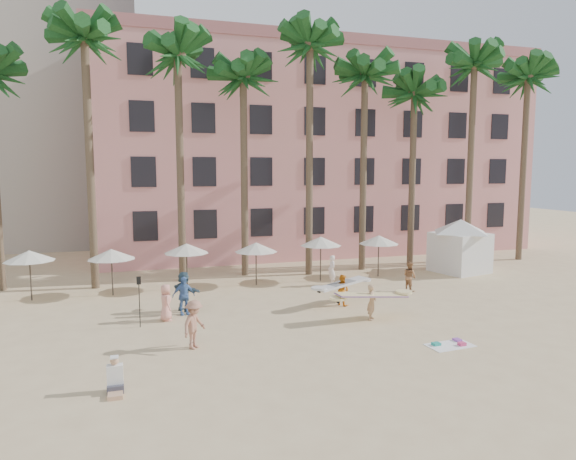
% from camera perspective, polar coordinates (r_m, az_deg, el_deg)
% --- Properties ---
extents(ground, '(120.00, 120.00, 0.00)m').
position_cam_1_polar(ground, '(19.40, 8.56, -13.75)').
color(ground, '#D1B789').
rests_on(ground, ground).
extents(pink_hotel, '(35.00, 14.00, 16.00)m').
position_cam_1_polar(pink_hotel, '(44.91, 2.26, 8.33)').
color(pink_hotel, '#DC8C86').
rests_on(pink_hotel, ground).
extents(palm_row, '(44.40, 5.40, 16.30)m').
position_cam_1_polar(palm_row, '(33.04, -2.14, 17.57)').
color(palm_row, brown).
rests_on(palm_row, ground).
extents(umbrella_row, '(22.50, 2.70, 2.73)m').
position_cam_1_polar(umbrella_row, '(29.58, -7.34, -1.93)').
color(umbrella_row, '#332B23').
rests_on(umbrella_row, ground).
extents(cabana, '(5.40, 5.40, 3.50)m').
position_cam_1_polar(cabana, '(35.68, 18.57, -1.16)').
color(cabana, white).
rests_on(cabana, ground).
extents(beach_towel, '(1.88, 1.14, 0.14)m').
position_cam_1_polar(beach_towel, '(21.29, 17.61, -12.02)').
color(beach_towel, white).
rests_on(beach_towel, ground).
extents(carrier_yellow, '(3.40, 0.91, 1.63)m').
position_cam_1_polar(carrier_yellow, '(23.63, 9.29, -7.61)').
color(carrier_yellow, tan).
rests_on(carrier_yellow, ground).
extents(carrier_white, '(3.17, 1.81, 1.55)m').
position_cam_1_polar(carrier_white, '(25.93, 6.03, -6.46)').
color(carrier_white, orange).
rests_on(carrier_white, ground).
extents(beachgoers, '(14.12, 9.36, 1.92)m').
position_cam_1_polar(beachgoers, '(24.31, -6.10, -7.23)').
color(beachgoers, white).
rests_on(beachgoers, ground).
extents(paddle, '(0.18, 0.04, 2.23)m').
position_cam_1_polar(paddle, '(23.05, -16.21, -6.97)').
color(paddle, black).
rests_on(paddle, ground).
extents(seated_man, '(0.49, 0.85, 1.11)m').
position_cam_1_polar(seated_man, '(17.10, -18.65, -15.55)').
color(seated_man, '#3F3F4C').
rests_on(seated_man, ground).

